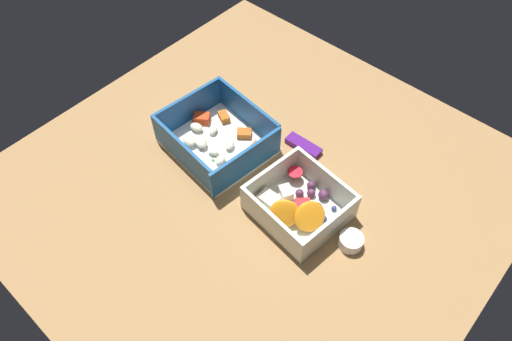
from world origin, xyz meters
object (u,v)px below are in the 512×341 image
(fruit_bowl, at_px, (298,205))
(paper_cup_liner, at_px, (351,241))
(pasta_container, at_px, (217,138))
(candy_bar, at_px, (303,146))

(fruit_bowl, bearing_deg, paper_cup_liner, 4.55)
(pasta_container, xyz_separation_m, candy_bar, (0.12, 0.10, -0.02))
(fruit_bowl, relative_size, candy_bar, 2.23)
(pasta_container, xyz_separation_m, paper_cup_liner, (0.30, -0.01, -0.01))
(fruit_bowl, xyz_separation_m, candy_bar, (-0.08, 0.12, -0.02))
(fruit_bowl, distance_m, candy_bar, 0.14)
(candy_bar, distance_m, paper_cup_liner, 0.21)
(candy_bar, xyz_separation_m, paper_cup_liner, (0.18, -0.11, 0.00))
(fruit_bowl, bearing_deg, pasta_container, 175.56)
(pasta_container, bearing_deg, candy_bar, 46.45)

